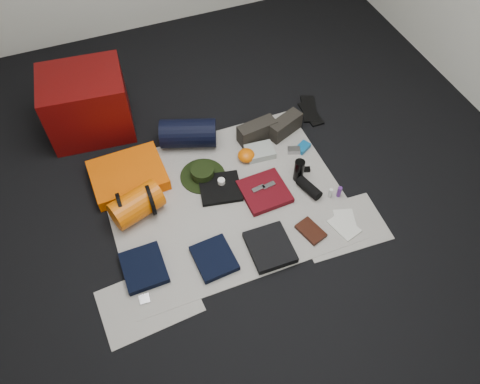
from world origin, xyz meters
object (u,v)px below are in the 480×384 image
object	(u,v)px
stuff_sack	(136,205)
navy_duffel	(188,133)
sleeping_pad	(128,175)
red_cabinet	(87,104)
paperback_book	(311,231)
water_bottle	(299,170)
compact_camera	(294,150)

from	to	relation	value
stuff_sack	navy_duffel	xyz separation A→B (m)	(0.52, 0.50, 0.01)
navy_duffel	sleeping_pad	bearing A→B (deg)	-141.16
red_cabinet	navy_duffel	size ratio (longest dim) A/B	1.45
navy_duffel	paperback_book	world-z (taller)	navy_duffel
red_cabinet	paperback_book	xyz separation A→B (m)	(1.15, -1.51, -0.23)
sleeping_pad	navy_duffel	bearing A→B (deg)	19.18
sleeping_pad	water_bottle	distance (m)	1.22
navy_duffel	water_bottle	distance (m)	0.88
compact_camera	stuff_sack	bearing A→B (deg)	-154.23
stuff_sack	compact_camera	xyz separation A→B (m)	(1.23, 0.12, -0.08)
navy_duffel	water_bottle	bearing A→B (deg)	-25.03
red_cabinet	compact_camera	size ratio (longest dim) A/B	6.48
navy_duffel	water_bottle	world-z (taller)	navy_duffel
navy_duffel	compact_camera	xyz separation A→B (m)	(0.71, -0.38, -0.09)
sleeping_pad	compact_camera	xyz separation A→B (m)	(1.23, -0.20, -0.03)
stuff_sack	navy_duffel	size ratio (longest dim) A/B	0.83
red_cabinet	sleeping_pad	world-z (taller)	red_cabinet
compact_camera	paperback_book	size ratio (longest dim) A/B	0.49
sleeping_pad	stuff_sack	bearing A→B (deg)	-91.46
red_cabinet	stuff_sack	size ratio (longest dim) A/B	1.75
red_cabinet	paperback_book	world-z (taller)	red_cabinet
red_cabinet	stuff_sack	distance (m)	0.96
sleeping_pad	compact_camera	size ratio (longest dim) A/B	5.52
sleeping_pad	compact_camera	world-z (taller)	sleeping_pad
navy_duffel	paperback_book	distance (m)	1.18
sleeping_pad	water_bottle	xyz separation A→B (m)	(1.14, -0.44, 0.04)
red_cabinet	stuff_sack	bearing A→B (deg)	-76.81
water_bottle	sleeping_pad	bearing A→B (deg)	158.89
compact_camera	paperback_book	bearing A→B (deg)	-86.35
stuff_sack	water_bottle	distance (m)	1.16
navy_duffel	stuff_sack	bearing A→B (deg)	-116.73
paperback_book	stuff_sack	bearing A→B (deg)	133.63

